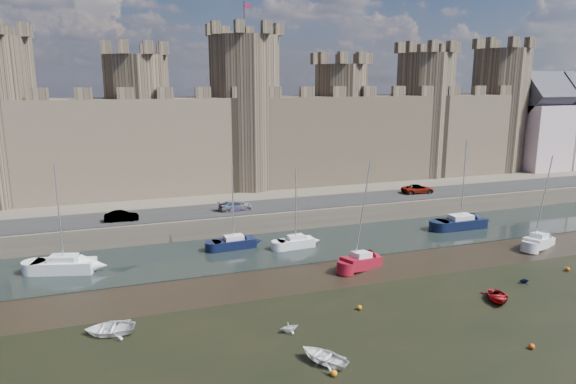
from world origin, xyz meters
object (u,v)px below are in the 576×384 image
object	(u,v)px
sailboat_1	(234,242)
car_3	(418,189)
sailboat_3	(461,222)
sailboat_0	(64,265)
sailboat_4	(361,261)
car_1	(122,216)
sailboat_5	(539,241)
car_2	(236,206)
sailboat_2	(296,242)

from	to	relation	value
sailboat_1	car_3	bearing A→B (deg)	12.39
sailboat_1	sailboat_3	xyz separation A→B (m)	(29.89, -1.67, 0.09)
sailboat_0	sailboat_4	xyz separation A→B (m)	(28.93, -8.65, -0.04)
sailboat_3	sailboat_0	bearing A→B (deg)	-179.31
car_1	sailboat_4	bearing A→B (deg)	-123.39
car_3	sailboat_3	bearing A→B (deg)	-177.23
car_1	sailboat_0	world-z (taller)	sailboat_0
car_1	sailboat_1	xyz separation A→B (m)	(12.01, -7.06, -2.37)
car_1	car_3	distance (m)	42.19
sailboat_5	car_1	bearing A→B (deg)	133.49
car_3	sailboat_0	xyz separation A→B (m)	(-48.06, -10.60, -2.32)
sailboat_0	sailboat_3	bearing A→B (deg)	15.11
car_2	sailboat_0	bearing A→B (deg)	110.51
sailboat_0	sailboat_2	size ratio (longest dim) A/B	1.19
sailboat_2	sailboat_5	world-z (taller)	sailboat_5
sailboat_1	sailboat_2	distance (m)	7.14
sailboat_5	sailboat_2	bearing A→B (deg)	136.60
sailboat_4	sailboat_5	xyz separation A→B (m)	(22.68, -0.61, -0.03)
car_3	sailboat_3	xyz separation A→B (m)	(-0.25, -10.55, -2.30)
sailboat_0	sailboat_1	size ratio (longest dim) A/B	1.14
sailboat_1	sailboat_5	world-z (taller)	sailboat_5
car_1	sailboat_1	distance (m)	14.13
sailboat_0	sailboat_4	world-z (taller)	sailboat_4
car_1	sailboat_3	xyz separation A→B (m)	(41.90, -8.73, -2.28)
car_1	sailboat_0	distance (m)	10.83
car_1	sailboat_3	world-z (taller)	sailboat_3
car_1	sailboat_2	size ratio (longest dim) A/B	0.42
sailboat_2	sailboat_4	bearing A→B (deg)	-67.27
sailboat_2	car_3	bearing A→B (deg)	21.24
car_2	sailboat_4	world-z (taller)	sailboat_4
car_1	sailboat_1	size ratio (longest dim) A/B	0.40
car_3	sailboat_5	size ratio (longest dim) A/B	0.45
sailboat_3	sailboat_2	bearing A→B (deg)	-178.49
sailboat_0	sailboat_3	world-z (taller)	sailboat_3
sailboat_1	sailboat_2	xyz separation A→B (m)	(6.85, -2.03, -0.01)
car_1	sailboat_5	distance (m)	49.20
sailboat_0	sailboat_4	bearing A→B (deg)	-1.59
sailboat_1	sailboat_2	world-z (taller)	sailboat_1
car_3	sailboat_2	bearing A→B (deg)	119.21
car_3	sailboat_4	distance (m)	27.24
sailboat_3	sailboat_4	size ratio (longest dim) A/B	1.03
sailboat_0	sailboat_5	distance (m)	52.43
sailboat_5	car_2	bearing A→B (deg)	124.34
car_3	sailboat_4	size ratio (longest dim) A/B	0.43
car_2	sailboat_0	world-z (taller)	sailboat_0
car_1	sailboat_1	bearing A→B (deg)	-116.73
sailboat_0	car_2	bearing A→B (deg)	40.40
sailboat_1	sailboat_3	world-z (taller)	sailboat_3
sailboat_0	sailboat_5	xyz separation A→B (m)	(51.61, -9.25, -0.08)
car_1	car_3	bearing A→B (deg)	-83.80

